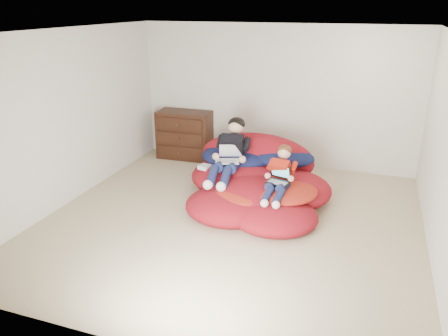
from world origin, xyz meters
TOP-DOWN VIEW (x-y plane):
  - room_shell at (0.00, 0.00)m, footprint 5.10×5.10m
  - dresser at (-1.67, 2.23)m, footprint 1.03×0.58m
  - beanbag_pile at (0.10, 0.88)m, footprint 2.27×2.38m
  - cream_pillow at (-0.34, 1.72)m, footprint 0.39×0.25m
  - older_boy at (-0.31, 0.88)m, footprint 0.40×1.22m
  - younger_boy at (0.55, 0.50)m, footprint 0.32×0.96m
  - laptop_white at (-0.31, 0.81)m, footprint 0.41×0.46m
  - laptop_black at (0.55, 0.44)m, footprint 0.35×0.35m
  - power_adapter at (-0.71, 0.81)m, footprint 0.20×0.20m

SIDE VIEW (x-z plane):
  - room_shell at x=0.00m, z-range -1.17..1.60m
  - beanbag_pile at x=0.10m, z-range -0.19..0.72m
  - power_adapter at x=-0.71m, z-range 0.39..0.45m
  - dresser at x=-1.67m, z-range 0.00..0.91m
  - laptop_black at x=0.55m, z-range 0.44..0.66m
  - younger_boy at x=0.55m, z-range 0.29..0.91m
  - cream_pillow at x=-0.34m, z-range 0.49..0.75m
  - laptop_white at x=-0.31m, z-range 0.52..0.76m
  - older_boy at x=-0.31m, z-range 0.31..1.12m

